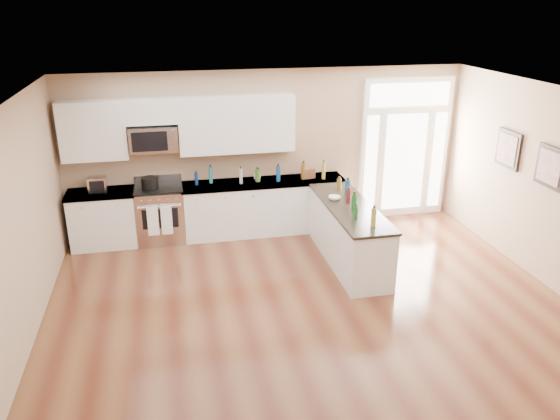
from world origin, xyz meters
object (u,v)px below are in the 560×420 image
stockpot (150,183)px  kitchen_range (160,214)px  peninsula_cabinet (348,236)px  toaster_oven (97,184)px

stockpot → kitchen_range: bearing=17.5°
peninsula_cabinet → kitchen_range: kitchen_range is taller
kitchen_range → toaster_oven: size_ratio=3.71×
peninsula_cabinet → kitchen_range: bearing=153.2°
kitchen_range → stockpot: stockpot is taller
peninsula_cabinet → toaster_oven: toaster_oven is taller
kitchen_range → stockpot: bearing=-162.5°
kitchen_range → toaster_oven: 1.13m
toaster_oven → kitchen_range: bearing=-1.3°
peninsula_cabinet → toaster_oven: (-3.82, 1.47, 0.63)m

